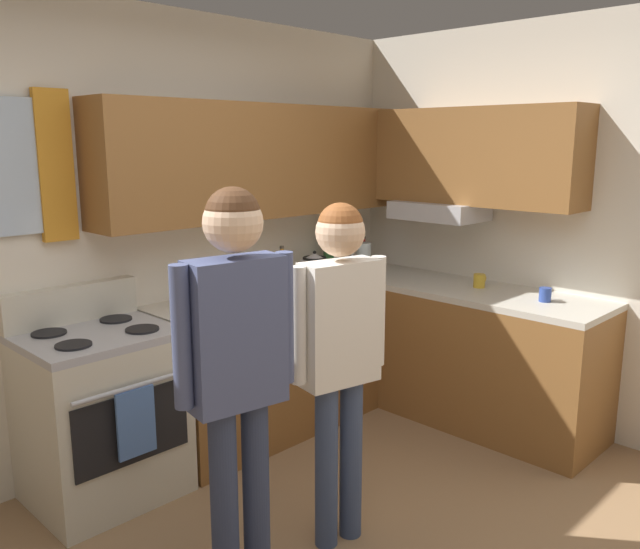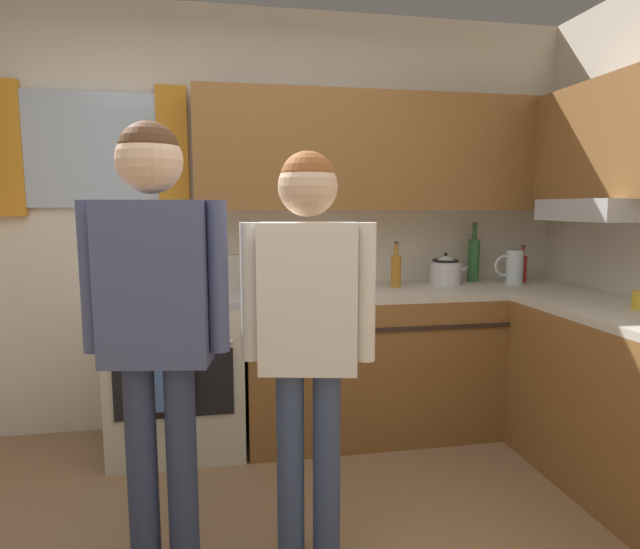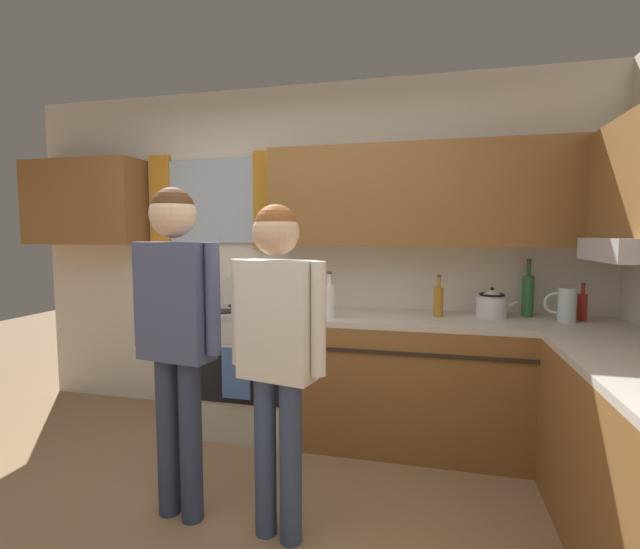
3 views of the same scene
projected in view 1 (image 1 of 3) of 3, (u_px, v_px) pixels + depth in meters
The scene contains 14 objects.
back_wall_unit at pixel (115, 212), 3.56m from camera, with size 4.60×0.42×2.60m.
right_wall_unit at pixel (591, 216), 3.94m from camera, with size 0.52×4.05×2.60m.
kitchen_counter_run at pixel (376, 355), 4.32m from camera, with size 2.13×2.02×0.90m.
stove_oven at pixel (102, 412), 3.37m from camera, with size 0.73×0.67×1.10m.
bottle_sauce_red at pixel (364, 256), 4.91m from camera, with size 0.06×0.06×0.25m.
bottle_oil_amber at pixel (282, 273), 4.22m from camera, with size 0.06×0.06×0.29m.
bottle_milk_white at pixel (214, 295), 3.56m from camera, with size 0.08×0.08×0.31m.
bottle_wine_green at pixel (329, 253), 4.72m from camera, with size 0.08×0.08×0.39m.
mug_mustard_yellow at pixel (480, 281), 4.28m from camera, with size 0.12×0.08×0.09m.
mug_cobalt_blue at pixel (546, 294), 3.91m from camera, with size 0.11×0.07×0.08m.
stovetop_kettle at pixel (315, 266), 4.50m from camera, with size 0.27×0.20×0.21m.
water_pitcher at pixel (363, 257), 4.75m from camera, with size 0.19×0.11×0.22m.
adult_left at pixel (236, 349), 2.51m from camera, with size 0.52×0.23×1.69m.
adult_in_plaid at pixel (340, 336), 2.87m from camera, with size 0.49×0.22×1.60m.
Camera 1 is at (-1.66, -1.48, 1.86)m, focal length 36.36 mm.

